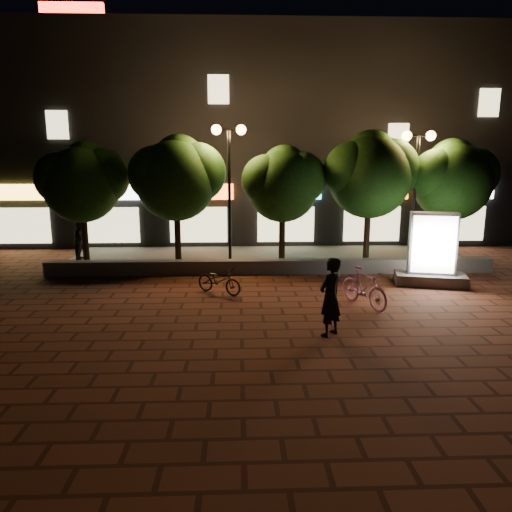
{
  "coord_description": "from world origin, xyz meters",
  "views": [
    {
      "loc": [
        -1.16,
        -12.24,
        4.01
      ],
      "look_at": [
        -0.65,
        1.5,
        1.16
      ],
      "focal_mm": 32.65,
      "sensor_mm": 36.0,
      "label": 1
    }
  ],
  "objects_px": {
    "tree_far_left": "(83,180)",
    "tree_right": "(371,172)",
    "scooter_pink": "(364,288)",
    "street_lamp_left": "(229,159)",
    "rider": "(330,297)",
    "tree_mid": "(284,181)",
    "tree_far_right": "(453,177)",
    "pedestrian": "(81,240)",
    "street_lamp_right": "(417,163)",
    "ad_kiosk": "(432,256)",
    "tree_left": "(177,175)",
    "scooter_parked": "(219,280)"
  },
  "relations": [
    {
      "from": "tree_far_left",
      "to": "scooter_parked",
      "type": "xyz_separation_m",
      "value": [
        5.17,
        -3.96,
        -2.88
      ]
    },
    {
      "from": "tree_mid",
      "to": "tree_far_right",
      "type": "relative_size",
      "value": 0.95
    },
    {
      "from": "street_lamp_right",
      "to": "scooter_pink",
      "type": "height_order",
      "value": "street_lamp_right"
    },
    {
      "from": "tree_far_left",
      "to": "rider",
      "type": "height_order",
      "value": "tree_far_left"
    },
    {
      "from": "rider",
      "to": "pedestrian",
      "type": "relative_size",
      "value": 1.2
    },
    {
      "from": "tree_left",
      "to": "tree_mid",
      "type": "relative_size",
      "value": 1.09
    },
    {
      "from": "tree_right",
      "to": "scooter_pink",
      "type": "relative_size",
      "value": 2.77
    },
    {
      "from": "tree_left",
      "to": "rider",
      "type": "distance_m",
      "value": 9.05
    },
    {
      "from": "street_lamp_right",
      "to": "ad_kiosk",
      "type": "distance_m",
      "value": 4.14
    },
    {
      "from": "tree_far_left",
      "to": "street_lamp_left",
      "type": "bearing_deg",
      "value": -2.76
    },
    {
      "from": "tree_right",
      "to": "tree_far_right",
      "type": "xyz_separation_m",
      "value": [
        3.2,
        -0.0,
        -0.2
      ]
    },
    {
      "from": "scooter_pink",
      "to": "tree_far_left",
      "type": "bearing_deg",
      "value": 123.97
    },
    {
      "from": "street_lamp_left",
      "to": "ad_kiosk",
      "type": "bearing_deg",
      "value": -23.7
    },
    {
      "from": "tree_left",
      "to": "ad_kiosk",
      "type": "relative_size",
      "value": 2.05
    },
    {
      "from": "tree_far_right",
      "to": "street_lamp_left",
      "type": "relative_size",
      "value": 0.92
    },
    {
      "from": "tree_far_right",
      "to": "street_lamp_right",
      "type": "height_order",
      "value": "street_lamp_right"
    },
    {
      "from": "tree_far_left",
      "to": "pedestrian",
      "type": "height_order",
      "value": "tree_far_left"
    },
    {
      "from": "tree_left",
      "to": "street_lamp_right",
      "type": "bearing_deg",
      "value": -1.68
    },
    {
      "from": "tree_far_left",
      "to": "tree_far_right",
      "type": "relative_size",
      "value": 0.97
    },
    {
      "from": "tree_mid",
      "to": "tree_left",
      "type": "bearing_deg",
      "value": 180.0
    },
    {
      "from": "street_lamp_right",
      "to": "ad_kiosk",
      "type": "height_order",
      "value": "street_lamp_right"
    },
    {
      "from": "street_lamp_left",
      "to": "tree_left",
      "type": "bearing_deg",
      "value": 172.3
    },
    {
      "from": "tree_right",
      "to": "scooter_pink",
      "type": "distance_m",
      "value": 6.4
    },
    {
      "from": "rider",
      "to": "pedestrian",
      "type": "height_order",
      "value": "rider"
    },
    {
      "from": "tree_mid",
      "to": "tree_far_right",
      "type": "height_order",
      "value": "tree_far_right"
    },
    {
      "from": "street_lamp_right",
      "to": "scooter_parked",
      "type": "height_order",
      "value": "street_lamp_right"
    },
    {
      "from": "tree_right",
      "to": "rider",
      "type": "relative_size",
      "value": 2.74
    },
    {
      "from": "rider",
      "to": "pedestrian",
      "type": "distance_m",
      "value": 11.95
    },
    {
      "from": "tree_far_right",
      "to": "tree_left",
      "type": "bearing_deg",
      "value": 180.0
    },
    {
      "from": "tree_far_left",
      "to": "street_lamp_left",
      "type": "xyz_separation_m",
      "value": [
        5.45,
        -0.26,
        0.74
      ]
    },
    {
      "from": "rider",
      "to": "pedestrian",
      "type": "xyz_separation_m",
      "value": [
        -8.43,
        8.47,
        -0.07
      ]
    },
    {
      "from": "scooter_parked",
      "to": "pedestrian",
      "type": "height_order",
      "value": "pedestrian"
    },
    {
      "from": "tree_mid",
      "to": "ad_kiosk",
      "type": "xyz_separation_m",
      "value": [
        4.54,
        -3.16,
        -2.26
      ]
    },
    {
      "from": "tree_mid",
      "to": "street_lamp_left",
      "type": "xyz_separation_m",
      "value": [
        -2.05,
        -0.26,
        0.81
      ]
    },
    {
      "from": "tree_far_left",
      "to": "ad_kiosk",
      "type": "height_order",
      "value": "tree_far_left"
    },
    {
      "from": "tree_far_left",
      "to": "pedestrian",
      "type": "distance_m",
      "value": 2.68
    },
    {
      "from": "tree_right",
      "to": "tree_left",
      "type": "bearing_deg",
      "value": -180.0
    },
    {
      "from": "tree_left",
      "to": "tree_right",
      "type": "relative_size",
      "value": 0.97
    },
    {
      "from": "tree_far_right",
      "to": "ad_kiosk",
      "type": "relative_size",
      "value": 1.99
    },
    {
      "from": "tree_left",
      "to": "tree_far_right",
      "type": "relative_size",
      "value": 1.03
    },
    {
      "from": "ad_kiosk",
      "to": "tree_far_left",
      "type": "bearing_deg",
      "value": 165.31
    },
    {
      "from": "rider",
      "to": "street_lamp_left",
      "type": "bearing_deg",
      "value": -114.94
    },
    {
      "from": "tree_far_right",
      "to": "street_lamp_right",
      "type": "distance_m",
      "value": 1.66
    },
    {
      "from": "tree_far_left",
      "to": "tree_right",
      "type": "xyz_separation_m",
      "value": [
        10.8,
        0.0,
        0.27
      ]
    },
    {
      "from": "tree_far_right",
      "to": "pedestrian",
      "type": "height_order",
      "value": "tree_far_right"
    },
    {
      "from": "tree_left",
      "to": "street_lamp_right",
      "type": "height_order",
      "value": "street_lamp_right"
    },
    {
      "from": "tree_far_left",
      "to": "scooter_pink",
      "type": "relative_size",
      "value": 2.54
    },
    {
      "from": "tree_far_left",
      "to": "tree_left",
      "type": "xyz_separation_m",
      "value": [
        3.5,
        0.0,
        0.15
      ]
    },
    {
      "from": "tree_right",
      "to": "scooter_parked",
      "type": "distance_m",
      "value": 7.57
    },
    {
      "from": "scooter_parked",
      "to": "tree_far_right",
      "type": "bearing_deg",
      "value": -32.04
    }
  ]
}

